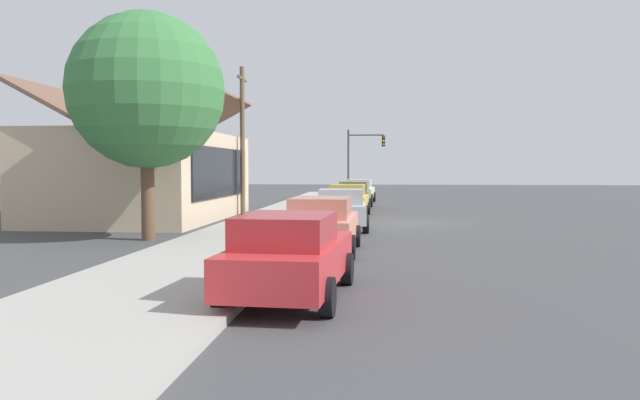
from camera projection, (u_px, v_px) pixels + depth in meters
ground_plane at (408, 223)px, 27.69m from camera, size 120.00×120.00×0.00m
sidewalk_curb at (281, 220)px, 28.22m from camera, size 60.00×4.20×0.16m
car_cherry at (290, 255)px, 11.68m from camera, size 4.75×2.19×1.59m
car_coral at (322, 224)px, 17.94m from camera, size 4.45×2.07×1.59m
car_silver at (341, 209)px, 24.52m from camera, size 4.55×2.27×1.59m
car_mustard at (348, 200)px, 30.79m from camera, size 4.55×2.11×1.59m
car_olive at (355, 195)px, 36.98m from camera, size 4.56×2.07×1.59m
car_ivory at (359, 191)px, 43.00m from camera, size 4.61×2.17×1.59m
storefront_building at (148, 173)px, 29.50m from camera, size 12.44×7.33×5.98m
shade_tree at (146, 91)px, 20.82m from camera, size 5.13×5.13×7.51m
traffic_light_main at (363, 153)px, 47.05m from camera, size 0.37×2.79×5.20m
utility_pole_wooden at (242, 138)px, 32.22m from camera, size 1.80×0.24×7.50m
fire_hydrant_red at (321, 205)px, 32.03m from camera, size 0.22×0.22×0.71m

